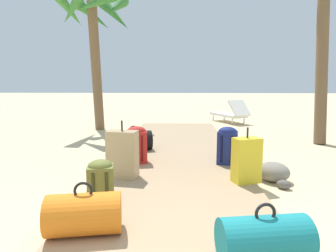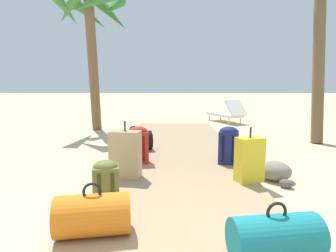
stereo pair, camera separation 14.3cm
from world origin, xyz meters
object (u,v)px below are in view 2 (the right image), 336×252
object	(u,v)px
backpack_olive	(106,180)
lounge_chair	(227,113)
duffel_bag_orange	(93,215)
backpack_navy	(229,144)
backpack_grey	(121,143)
backpack_red	(138,144)
suitcase_yellow	(249,160)
suitcase_tan	(125,155)
duffel_bag_black	(134,141)
duffel_bag_teal	(275,237)
palm_tree_far_left	(91,21)

from	to	relation	value
backpack_olive	lounge_chair	size ratio (longest dim) A/B	0.29
backpack_olive	duffel_bag_orange	size ratio (longest dim) A/B	0.68
backpack_navy	backpack_grey	xyz separation A→B (m)	(-1.82, 0.36, -0.06)
backpack_red	suitcase_yellow	distance (m)	1.82
backpack_navy	suitcase_tan	bearing A→B (deg)	-154.45
suitcase_yellow	lounge_chair	size ratio (longest dim) A/B	0.45
duffel_bag_black	duffel_bag_teal	size ratio (longest dim) A/B	1.07
backpack_red	suitcase_yellow	world-z (taller)	suitcase_yellow
duffel_bag_teal	backpack_red	bearing A→B (deg)	117.08
suitcase_yellow	lounge_chair	world-z (taller)	suitcase_yellow
backpack_olive	duffel_bag_black	distance (m)	2.46
suitcase_tan	backpack_navy	distance (m)	1.74
suitcase_tan	lounge_chair	size ratio (longest dim) A/B	0.49
duffel_bag_black	suitcase_tan	bearing A→B (deg)	-86.45
duffel_bag_orange	lounge_chair	distance (m)	8.04
suitcase_tan	palm_tree_far_left	world-z (taller)	palm_tree_far_left
duffel_bag_black	duffel_bag_teal	xyz separation A→B (m)	(1.53, -3.50, -0.02)
duffel_bag_orange	duffel_bag_teal	world-z (taller)	duffel_bag_orange
duffel_bag_teal	palm_tree_far_left	xyz separation A→B (m)	(-3.00, 6.27, 2.80)
duffel_bag_black	palm_tree_far_left	world-z (taller)	palm_tree_far_left
suitcase_yellow	backpack_grey	distance (m)	2.29
lounge_chair	backpack_navy	bearing A→B (deg)	-100.41
backpack_olive	duffel_bag_teal	bearing A→B (deg)	-34.58
suitcase_tan	duffel_bag_teal	distance (m)	2.35
backpack_red	duffel_bag_orange	bearing A→B (deg)	-93.30
suitcase_yellow	palm_tree_far_left	size ratio (longest dim) A/B	0.19
suitcase_yellow	palm_tree_far_left	distance (m)	6.19
duffel_bag_teal	backpack_grey	world-z (taller)	backpack_grey
duffel_bag_teal	lounge_chair	world-z (taller)	lounge_chair
duffel_bag_orange	palm_tree_far_left	size ratio (longest dim) A/B	0.18
duffel_bag_orange	suitcase_tan	bearing A→B (deg)	88.26
backpack_red	backpack_navy	size ratio (longest dim) A/B	1.00
suitcase_tan	suitcase_yellow	distance (m)	1.68
duffel_bag_black	lounge_chair	size ratio (longest dim) A/B	0.47
backpack_grey	suitcase_tan	bearing A→B (deg)	-77.33
backpack_navy	suitcase_yellow	bearing A→B (deg)	-82.80
backpack_red	palm_tree_far_left	size ratio (longest dim) A/B	0.15
duffel_bag_orange	backpack_grey	world-z (taller)	backpack_grey
suitcase_tan	backpack_grey	world-z (taller)	suitcase_tan
backpack_navy	suitcase_yellow	xyz separation A→B (m)	(0.11, -0.88, -0.02)
duffel_bag_teal	backpack_olive	bearing A→B (deg)	145.42
suitcase_yellow	lounge_chair	bearing A→B (deg)	82.04
suitcase_yellow	backpack_olive	bearing A→B (deg)	-158.73
backpack_olive	backpack_navy	size ratio (longest dim) A/B	0.78
duffel_bag_orange	suitcase_yellow	xyz separation A→B (m)	(1.73, 1.41, 0.12)
backpack_red	duffel_bag_black	distance (m)	0.91
suitcase_tan	duffel_bag_orange	distance (m)	1.55
backpack_olive	suitcase_tan	bearing A→B (deg)	83.62
duffel_bag_orange	palm_tree_far_left	bearing A→B (deg)	104.42
backpack_grey	palm_tree_far_left	xyz separation A→B (m)	(-1.33, 3.30, 2.71)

